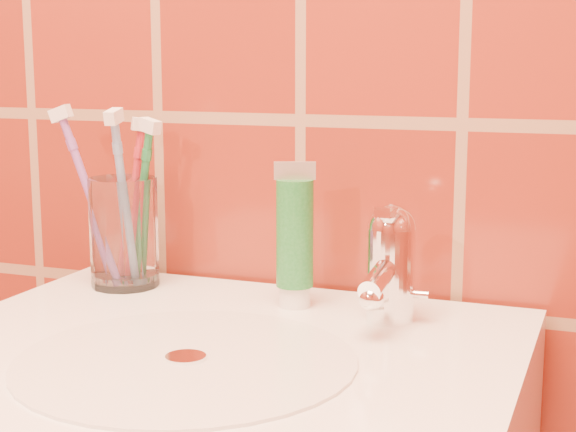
% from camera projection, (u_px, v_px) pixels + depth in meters
% --- Properties ---
extents(glass_tumbler, '(0.10, 0.10, 0.13)m').
position_uv_depth(glass_tumbler, '(124.00, 232.00, 1.02)').
color(glass_tumbler, white).
rests_on(glass_tumbler, pedestal_sink).
extents(toothpaste_tube, '(0.04, 0.04, 0.16)m').
position_uv_depth(toothpaste_tube, '(295.00, 240.00, 0.93)').
color(toothpaste_tube, white).
rests_on(toothpaste_tube, pedestal_sink).
extents(faucet, '(0.05, 0.11, 0.12)m').
position_uv_depth(faucet, '(390.00, 260.00, 0.87)').
color(faucet, white).
rests_on(faucet, pedestal_sink).
extents(toothbrush_0, '(0.09, 0.08, 0.20)m').
position_uv_depth(toothbrush_0, '(141.00, 205.00, 1.01)').
color(toothbrush_0, '#1F763E').
rests_on(toothbrush_0, glass_tumbler).
extents(toothbrush_1, '(0.08, 0.08, 0.20)m').
position_uv_depth(toothbrush_1, '(133.00, 203.00, 1.02)').
color(toothbrush_1, '#B72734').
rests_on(toothbrush_1, glass_tumbler).
extents(toothbrush_2, '(0.11, 0.10, 0.21)m').
position_uv_depth(toothbrush_2, '(91.00, 199.00, 1.01)').
color(toothbrush_2, '#824EA7').
rests_on(toothbrush_2, glass_tumbler).
extents(toothbrush_3, '(0.04, 0.10, 0.22)m').
position_uv_depth(toothbrush_3, '(124.00, 202.00, 0.99)').
color(toothbrush_3, '#6D8DC2').
rests_on(toothbrush_3, glass_tumbler).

